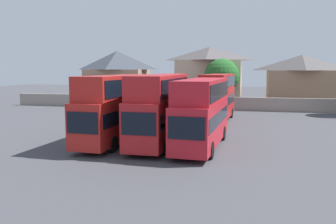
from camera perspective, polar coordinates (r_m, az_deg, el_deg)
The scene contains 12 objects.
ground at distance 44.34m, azimuth 4.31°, elevation -0.38°, with size 140.00×140.00×0.00m, color #424247.
depot_boundary_wall at distance 49.55m, azimuth 5.25°, elevation 1.43°, with size 56.00×0.50×1.80m, color gray.
bus_1 at distance 27.94m, azimuth -7.99°, elevation 1.19°, with size 2.92×11.04×5.12m.
bus_2 at distance 26.67m, azimuth -1.36°, elevation 1.03°, with size 2.60×10.18×5.16m.
bus_3 at distance 25.69m, azimuth 5.47°, elevation 0.44°, with size 2.99×10.20×4.88m.
bus_4 at distance 40.50m, azimuth -0.35°, elevation 2.93°, with size 2.76×11.36×4.98m.
bus_5 at distance 39.60m, azimuth 3.33°, elevation 1.62°, with size 2.60×11.26×3.46m.
bus_6 at distance 38.94m, azimuth 7.89°, elevation 2.72°, with size 3.15×10.23×5.01m.
house_terrace_left at distance 59.45m, azimuth -8.05°, elevation 5.60°, with size 9.68×7.15×8.43m.
house_terrace_centre at distance 56.04m, azimuth 6.59°, elevation 5.77°, with size 10.08×7.30×8.91m.
house_terrace_right at distance 55.92m, azimuth 20.38°, elevation 4.70°, with size 10.00×6.65×7.58m.
tree_left_of_lot at distance 51.55m, azimuth 8.52°, elevation 5.65°, with size 4.93×4.93×7.02m.
Camera 1 is at (6.49, -25.49, 5.65)m, focal length 38.42 mm.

